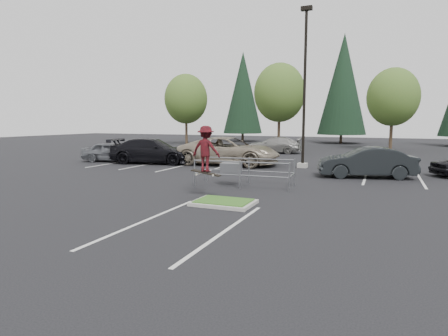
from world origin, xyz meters
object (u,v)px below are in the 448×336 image
at_px(decid_b, 279,95).
at_px(car_l_tan, 229,151).
at_px(car_l_grey, 111,152).
at_px(conif_a, 243,93).
at_px(conif_b, 343,84).
at_px(car_l_black, 152,151).
at_px(cart_corral, 234,169).
at_px(car_far_silver, 274,145).
at_px(decid_a, 186,101).
at_px(light_pole, 304,97).
at_px(decid_c, 393,99).
at_px(skateboarder, 206,149).
at_px(car_r_charc, 366,162).

xyz_separation_m(decid_b, car_l_tan, (1.51, -19.03, -5.07)).
distance_m(car_l_tan, car_l_grey, 9.12).
height_order(conif_a, conif_b, conif_b).
distance_m(conif_b, car_l_black, 32.60).
bearing_deg(car_l_black, car_l_grey, 82.41).
xyz_separation_m(cart_corral, car_far_silver, (-3.08, 18.04, -0.04)).
bearing_deg(car_far_silver, cart_corral, 3.08).
xyz_separation_m(decid_a, car_l_grey, (4.51, -20.00, -4.86)).
xyz_separation_m(light_pole, conif_a, (-14.50, 28.00, 2.54)).
height_order(decid_b, car_l_tan, decid_b).
bearing_deg(conif_a, light_pole, -62.62).
xyz_separation_m(light_pole, car_l_black, (-10.50, -1.74, -3.66)).
xyz_separation_m(car_l_tan, car_l_black, (-5.50, -1.24, -0.08)).
height_order(decid_c, cart_corral, decid_c).
bearing_deg(conif_a, skateboarder, -71.83).
bearing_deg(conif_a, decid_a, -111.91).
bearing_deg(car_l_tan, skateboarder, -164.82).
bearing_deg(decid_b, car_l_tan, -85.47).
distance_m(light_pole, cart_corral, 9.03).
bearing_deg(cart_corral, decid_c, 70.17).
bearing_deg(conif_a, car_l_tan, -71.57).
bearing_deg(skateboarder, light_pole, -96.56).
relative_size(cart_corral, car_r_charc, 0.92).
distance_m(conif_a, car_far_silver, 21.44).
distance_m(decid_a, car_l_grey, 21.07).
xyz_separation_m(car_l_tan, car_l_grey, (-9.00, -1.47, -0.25)).
xyz_separation_m(light_pole, car_l_grey, (-14.00, -1.97, -3.83)).
bearing_deg(decid_c, car_r_charc, -94.11).
bearing_deg(conif_b, car_far_silver, -102.88).
xyz_separation_m(cart_corral, car_r_charc, (5.65, 5.12, 0.02)).
distance_m(decid_c, car_l_grey, 28.15).
height_order(conif_a, car_l_black, conif_a).
relative_size(decid_a, car_l_black, 1.45).
xyz_separation_m(light_pole, decid_c, (5.49, 17.83, 0.69)).
bearing_deg(car_far_silver, light_pole, 18.69).
height_order(decid_a, decid_c, decid_a).
xyz_separation_m(car_l_tan, car_r_charc, (9.00, -2.42, -0.15)).
height_order(decid_b, car_r_charc, decid_b).
xyz_separation_m(conif_a, car_l_black, (4.00, -29.74, -6.20)).
bearing_deg(car_l_grey, car_l_black, -102.74).
xyz_separation_m(conif_a, conif_b, (14.00, 0.50, 0.75)).
height_order(light_pole, conif_b, conif_b).
bearing_deg(conif_b, car_r_charc, -81.85).
relative_size(decid_a, conif_a, 0.69).
bearing_deg(conif_b, skateboarder, -91.74).
distance_m(decid_c, car_l_tan, 21.55).
height_order(decid_a, conif_a, conif_a).
height_order(car_l_grey, car_r_charc, car_r_charc).
height_order(conif_a, car_l_grey, conif_a).
height_order(decid_a, decid_b, decid_b).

